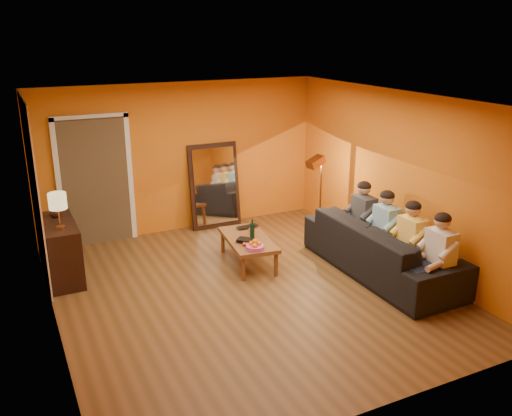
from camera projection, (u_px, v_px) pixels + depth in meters
name	position (u px, v px, depth m)	size (l,w,h in m)	color
room_shell	(237.00, 193.00, 7.39)	(5.00, 5.50, 2.60)	brown
white_accent	(34.00, 190.00, 7.55)	(0.02, 1.90, 2.58)	white
doorway_recess	(94.00, 181.00, 8.95)	(1.06, 0.30, 2.10)	#3F2D19
door_jamb_left	(59.00, 187.00, 8.62)	(0.08, 0.06, 2.20)	white
door_jamb_right	(130.00, 178.00, 9.09)	(0.08, 0.06, 2.20)	white
door_header	(89.00, 117.00, 8.51)	(1.22, 0.06, 0.08)	white
mirror_frame	(214.00, 186.00, 9.72)	(0.92, 0.06, 1.52)	black
mirror_glass	(215.00, 186.00, 9.69)	(0.78, 0.02, 1.36)	white
sideboard	(62.00, 250.00, 7.75)	(0.44, 1.18, 0.85)	black
table_lamp	(59.00, 211.00, 7.28)	(0.24, 0.24, 0.51)	beige
sofa	(382.00, 248.00, 7.92)	(1.05, 2.68, 0.78)	black
coffee_table	(248.00, 251.00, 8.28)	(0.62, 1.22, 0.42)	brown
floor_lamp	(320.00, 200.00, 9.06)	(0.30, 0.24, 1.44)	#B16C34
dog	(387.00, 258.00, 7.62)	(0.40, 0.62, 0.73)	#A26D49
person_far_left	(440.00, 257.00, 7.05)	(0.70, 0.44, 1.22)	beige
person_mid_left	(411.00, 243.00, 7.52)	(0.70, 0.44, 1.22)	#F1C550
person_mid_right	(386.00, 230.00, 7.99)	(0.70, 0.44, 1.22)	#7EAAC3
person_far_right	(363.00, 219.00, 8.46)	(0.70, 0.44, 1.22)	#323237
fruit_bowl	(255.00, 244.00, 7.76)	(0.26, 0.26, 0.16)	#D34AA0
wine_bottle	(252.00, 229.00, 8.14)	(0.07, 0.07, 0.31)	black
tumbler	(252.00, 232.00, 8.35)	(0.09, 0.09, 0.08)	#B27F3F
laptop	(249.00, 228.00, 8.58)	(0.36, 0.23, 0.03)	black
book_lower	(243.00, 244.00, 7.97)	(0.19, 0.26, 0.02)	black
book_mid	(243.00, 242.00, 7.97)	(0.16, 0.22, 0.02)	red
book_upper	(243.00, 241.00, 7.94)	(0.17, 0.23, 0.02)	black
vase	(55.00, 211.00, 7.80)	(0.18, 0.18, 0.19)	black
flowers	(53.00, 196.00, 7.73)	(0.17, 0.17, 0.39)	red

